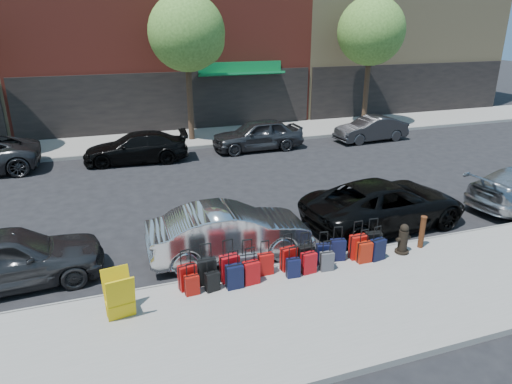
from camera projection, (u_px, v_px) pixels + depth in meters
name	position (u px, v px, depth m)	size (l,w,h in m)	color
ground	(233.00, 207.00, 15.85)	(120.00, 120.00, 0.00)	black
sidewalk_near	(316.00, 310.00, 10.07)	(60.00, 4.00, 0.15)	gray
sidewalk_far	(181.00, 139.00, 24.67)	(60.00, 4.00, 0.15)	gray
curb_near	(282.00, 266.00, 11.86)	(60.00, 0.08, 0.15)	gray
curb_far	(188.00, 148.00, 22.88)	(60.00, 0.08, 0.15)	gray
tree_center	(190.00, 35.00, 22.54)	(3.80, 3.80, 7.27)	black
tree_right	(373.00, 33.00, 25.75)	(3.80, 3.80, 7.27)	black
suitcase_front_0	(188.00, 277.00, 10.62)	(0.45, 0.30, 0.99)	#8F0B09
suitcase_front_1	(207.00, 271.00, 10.84)	(0.44, 0.26, 1.03)	black
suitcase_front_2	(230.00, 268.00, 10.96)	(0.47, 0.30, 1.07)	#9E0A0F
suitcase_front_3	(248.00, 266.00, 11.07)	(0.43, 0.26, 1.02)	#3C3C42
suitcase_front_4	(266.00, 264.00, 11.26)	(0.37, 0.20, 0.89)	#A20D0A
suitcase_front_5	(289.00, 259.00, 11.47)	(0.43, 0.28, 0.97)	#9C0C0A
suitcase_front_6	(305.00, 257.00, 11.57)	(0.41, 0.24, 0.95)	black
suitcase_front_7	(323.00, 254.00, 11.75)	(0.40, 0.26, 0.88)	black
suitcase_front_8	(338.00, 250.00, 11.93)	(0.42, 0.28, 0.93)	black
suitcase_front_9	(358.00, 247.00, 12.01)	(0.44, 0.24, 1.05)	#B1110B
suitcase_front_10	(373.00, 243.00, 12.23)	(0.45, 0.28, 1.02)	black
suitcase_back_0	(192.00, 285.00, 10.43)	(0.34, 0.21, 0.78)	maroon
suitcase_back_1	(212.00, 281.00, 10.58)	(0.35, 0.24, 0.77)	black
suitcase_back_2	(234.00, 276.00, 10.68)	(0.40, 0.24, 0.95)	black
suitcase_back_3	(251.00, 273.00, 10.85)	(0.41, 0.26, 0.92)	#A20A0D
suitcase_back_5	(293.00, 268.00, 11.15)	(0.34, 0.21, 0.78)	black
suitcase_back_6	(309.00, 263.00, 11.32)	(0.39, 0.25, 0.88)	#9E0A10
suitcase_back_7	(327.00, 261.00, 11.45)	(0.35, 0.22, 0.80)	#434248
suitcase_back_9	(364.00, 252.00, 11.83)	(0.38, 0.22, 0.90)	#9C1B0A
suitcase_back_10	(377.00, 249.00, 11.95)	(0.42, 0.29, 0.93)	black
fire_hydrant	(403.00, 240.00, 12.27)	(0.43, 0.38, 0.84)	black
bollard	(422.00, 232.00, 12.53)	(0.17, 0.17, 0.92)	#38190C
display_rack	(119.00, 295.00, 9.56)	(0.66, 0.71, 1.04)	gold
car_near_0	(8.00, 258.00, 10.89)	(1.75, 4.35, 1.48)	#323235
car_near_1	(230.00, 232.00, 12.28)	(1.53, 4.40, 1.45)	#AEB1B5
car_near_2	(385.00, 204.00, 14.16)	(2.43, 5.26, 1.46)	black
car_far_1	(136.00, 148.00, 20.67)	(1.89, 4.64, 1.35)	black
car_far_2	(258.00, 135.00, 22.61)	(1.81, 4.51, 1.54)	#353537
car_far_3	(371.00, 129.00, 24.32)	(1.38, 3.95, 1.30)	#303032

